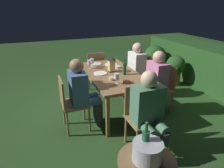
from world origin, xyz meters
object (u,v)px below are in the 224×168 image
object	(u,v)px
chair_side_left_b	(70,102)
wine_glass_b	(117,77)
bowl_olives	(112,78)
lantern_centerpiece	(111,64)
plate_b	(100,73)
wine_glass_a	(89,63)
potted_plant_corner	(175,68)
green_bottle_on_table	(124,68)
bowl_bread	(127,81)
dining_table	(112,76)
person_in_pink	(154,80)
ice_bucket	(147,150)
chair_head_near	(95,68)
chair_side_right_b	(162,86)
chair_side_right_a	(142,73)
plate_c	(96,64)
wine_glass_c	(92,61)
chair_head_far	(141,114)
potted_plant_by_hedge	(155,57)
person_in_cream	(134,67)
plate_a	(111,64)
bowl_salad	(118,67)
person_in_green	(150,111)
person_in_blue	(82,91)

from	to	relation	value
chair_side_left_b	wine_glass_b	distance (m)	0.81
wine_glass_b	bowl_olives	distance (m)	0.22
lantern_centerpiece	plate_b	distance (m)	0.28
wine_glass_a	potted_plant_corner	distance (m)	2.23
green_bottle_on_table	bowl_bread	bearing A→B (deg)	-18.30
chair_side_left_b	bowl_olives	world-z (taller)	chair_side_left_b
dining_table	person_in_pink	distance (m)	0.75
lantern_centerpiece	person_in_pink	bearing A→B (deg)	53.12
ice_bucket	potted_plant_corner	size ratio (longest dim) A/B	0.47
chair_side_left_b	chair_head_near	bearing A→B (deg)	150.70
chair_side_right_b	green_bottle_on_table	size ratio (longest dim) A/B	3.00
chair_side_right_a	lantern_centerpiece	bearing A→B (deg)	-69.48
plate_c	wine_glass_c	bearing A→B (deg)	-38.78
lantern_centerpiece	plate_b	xyz separation A→B (m)	(0.05, -0.23, -0.14)
chair_side_right_a	bowl_olives	bearing A→B (deg)	-53.88
chair_side_right_a	ice_bucket	size ratio (longest dim) A/B	2.53
dining_table	bowl_olives	world-z (taller)	bowl_olives
chair_head_far	person_in_pink	xyz separation A→B (m)	(-0.72, 0.64, 0.15)
bowl_bread	chair_side_left_b	bearing A→B (deg)	-99.33
potted_plant_by_hedge	potted_plant_corner	size ratio (longest dim) A/B	1.12
wine_glass_b	plate_c	bearing A→B (deg)	179.65
person_in_cream	plate_a	size ratio (longest dim) A/B	4.50
lantern_centerpiece	bowl_salad	size ratio (longest dim) A/B	2.33
ice_bucket	person_in_pink	bearing A→B (deg)	145.89
plate_a	plate_b	distance (m)	0.59
dining_table	chair_head_near	xyz separation A→B (m)	(-1.11, 0.00, -0.18)
chair_side_right_b	bowl_salad	distance (m)	0.91
bowl_bread	wine_glass_b	bearing A→B (deg)	-97.18
bowl_olives	potted_plant_corner	size ratio (longest dim) A/B	0.17
plate_c	lantern_centerpiece	bearing A→B (deg)	14.09
person_in_cream	potted_plant_corner	xyz separation A→B (m)	(-0.19, 1.23, -0.21)
chair_side_right_b	wine_glass_c	distance (m)	1.42
person_in_green	chair_side_right_b	bearing A→B (deg)	137.57
chair_side_right_a	person_in_cream	xyz separation A→B (m)	(0.00, -0.20, 0.15)
chair_side_right_b	lantern_centerpiece	world-z (taller)	lantern_centerpiece
chair_head_far	lantern_centerpiece	bearing A→B (deg)	179.02
lantern_centerpiece	chair_side_left_b	bearing A→B (deg)	-61.48
green_bottle_on_table	lantern_centerpiece	bearing A→B (deg)	-147.05
chair_side_left_b	person_in_blue	bearing A→B (deg)	90.00
person_in_green	wine_glass_c	xyz separation A→B (m)	(-1.77, -0.24, 0.20)
plate_b	plate_c	bearing A→B (deg)	170.70
plate_a	bowl_salad	xyz separation A→B (m)	(0.25, 0.04, 0.01)
bowl_olives	potted_plant_by_hedge	size ratio (longest dim) A/B	0.15
potted_plant_corner	wine_glass_a	bearing A→B (deg)	-85.12
wine_glass_c	bowl_bread	world-z (taller)	wine_glass_c
chair_side_right_a	chair_side_left_b	bearing A→B (deg)	-65.25
dining_table	plate_a	size ratio (longest dim) A/B	6.71
bowl_olives	ice_bucket	xyz separation A→B (m)	(1.71, -0.35, 0.00)
person_in_green	wine_glass_a	xyz separation A→B (m)	(-1.69, -0.31, 0.20)
plate_c	potted_plant_corner	xyz separation A→B (m)	(0.04, 1.99, -0.30)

